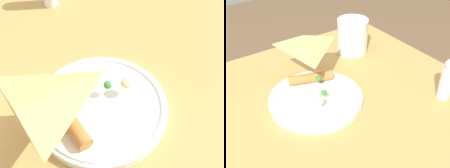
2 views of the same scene
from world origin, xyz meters
The scene contains 2 objects.
dining_table centered at (0.00, 0.00, 0.63)m, with size 0.98×0.72×0.76m.
plate_pizza centered at (-0.11, -0.06, 0.77)m, with size 0.22×0.22×0.05m.
Camera 1 is at (0.10, -0.31, 1.23)m, focal length 55.00 mm.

